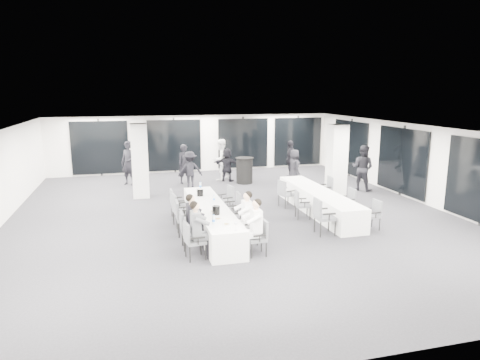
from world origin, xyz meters
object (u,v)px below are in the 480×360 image
object	(u,v)px
chair_main_left_far	(176,202)
chair_main_right_near	(260,235)
chair_main_right_fourth	(234,206)
chair_main_left_near	(192,238)
chair_side_right_near	(373,213)
standing_guest_g	(129,160)
standing_guest_h	(363,165)
chair_main_left_fourth	(179,208)
standing_guest_e	(294,165)
ice_bucket_far	(200,192)
chair_side_left_mid	(301,203)
chair_side_right_far	(326,188)
standing_guest_c	(190,167)
banquet_table_side	(318,202)
chair_main_left_second	(188,228)
ice_bucket_near	(216,210)
standing_guest_f	(227,163)
chair_side_left_near	(322,214)
cocktail_table	(244,170)
chair_main_right_mid	(242,213)
standing_guest_d	(290,157)
chair_main_right_second	(251,224)
chair_side_left_far	(285,192)
standing_guest_a	(185,161)
banquet_table_main	(211,218)
chair_main_right_far	(227,198)
chair_main_left_mid	(182,216)
standing_guest_b	(221,157)
chair_side_right_mid	(348,200)

from	to	relation	value
chair_main_left_far	chair_main_right_near	size ratio (longest dim) A/B	1.05
chair_main_right_near	chair_main_right_fourth	distance (m)	2.66
chair_main_left_near	chair_side_right_near	world-z (taller)	chair_main_left_near
standing_guest_g	standing_guest_h	xyz separation A→B (m)	(9.16, -3.48, -0.02)
chair_main_left_fourth	standing_guest_e	bearing A→B (deg)	123.46
standing_guest_e	ice_bucket_far	bearing A→B (deg)	129.51
chair_main_right_near	chair_side_left_mid	size ratio (longest dim) A/B	0.98
chair_main_right_fourth	chair_side_right_far	world-z (taller)	same
chair_main_left_fourth	chair_main_left_far	world-z (taller)	chair_main_left_fourth
standing_guest_c	banquet_table_side	bearing A→B (deg)	132.22
chair_main_left_second	ice_bucket_near	world-z (taller)	ice_bucket_near
standing_guest_c	ice_bucket_near	bearing A→B (deg)	93.22
chair_side_right_near	standing_guest_f	bearing A→B (deg)	14.88
chair_side_right_far	banquet_table_side	bearing A→B (deg)	148.20
chair_side_left_near	chair_side_right_near	bearing A→B (deg)	94.80
chair_main_right_fourth	ice_bucket_near	world-z (taller)	ice_bucket_near
cocktail_table	chair_main_left_near	bearing A→B (deg)	-113.42
cocktail_table	chair_main_left_near	xyz separation A→B (m)	(-3.48, -8.04, -0.04)
standing_guest_f	chair_main_right_mid	bearing A→B (deg)	114.11
banquet_table_side	standing_guest_d	distance (m)	5.63
chair_main_right_second	chair_main_right_fourth	bearing A→B (deg)	-5.59
cocktail_table	chair_main_right_near	xyz separation A→B (m)	(-1.82, -8.18, -0.07)
cocktail_table	chair_main_left_near	size ratio (longest dim) A/B	1.22
standing_guest_c	chair_main_right_mid	bearing A→B (deg)	101.04
chair_side_left_far	standing_guest_a	xyz separation A→B (m)	(-2.85, 4.81, 0.43)
banquet_table_main	chair_main_right_fourth	distance (m)	1.02
chair_main_right_near	chair_main_right_far	bearing A→B (deg)	-0.87
chair_main_left_mid	standing_guest_g	xyz separation A→B (m)	(-1.40, 7.20, 0.51)
chair_side_left_far	standing_guest_c	bearing A→B (deg)	-159.35
cocktail_table	standing_guest_d	bearing A→B (deg)	9.92
cocktail_table	standing_guest_h	world-z (taller)	standing_guest_h
standing_guest_d	standing_guest_g	bearing A→B (deg)	-57.92
standing_guest_c	chair_main_left_near	bearing A→B (deg)	87.57
chair_main_left_second	chair_main_right_far	size ratio (longest dim) A/B	1.03
standing_guest_d	banquet_table_main	bearing A→B (deg)	-0.84
standing_guest_a	standing_guest_c	bearing A→B (deg)	-102.10
ice_bucket_near	standing_guest_b	bearing A→B (deg)	77.02
chair_main_left_near	standing_guest_h	xyz separation A→B (m)	(7.75, 5.51, 0.52)
chair_main_right_far	standing_guest_h	size ratio (longest dim) A/B	0.45
chair_main_right_mid	chair_side_left_near	world-z (taller)	chair_side_left_near
banquet_table_main	chair_side_right_mid	bearing A→B (deg)	5.81
chair_side_right_near	standing_guest_d	distance (m)	7.52
chair_side_left_near	standing_guest_a	world-z (taller)	standing_guest_a
banquet_table_main	chair_side_right_near	size ratio (longest dim) A/B	5.78
chair_main_right_far	chair_side_left_near	distance (m)	3.41
chair_main_left_near	chair_side_right_near	size ratio (longest dim) A/B	1.07
chair_main_left_mid	chair_side_left_far	bearing A→B (deg)	121.07
chair_main_right_far	standing_guest_c	size ratio (longest dim) A/B	0.55
chair_main_left_far	standing_guest_a	distance (m)	5.25
chair_main_left_mid	chair_side_left_mid	bearing A→B (deg)	102.59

